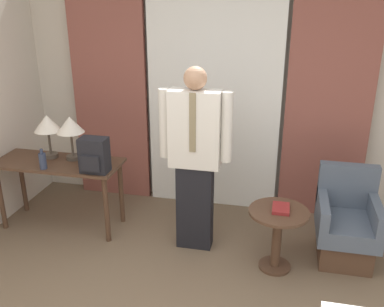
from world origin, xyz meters
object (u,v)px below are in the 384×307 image
Objects in this scene: person at (195,155)px; book at (281,208)px; desk at (59,172)px; backpack at (94,155)px; side_table at (277,230)px; table_lamp_right at (70,127)px; armchair at (346,226)px; bottle_near_edge at (43,161)px; table_lamp_left at (47,125)px.

person reaches higher than book.
person is at bearing 166.71° from book.
backpack is at bearing -17.43° from desk.
side_table is at bearing -4.21° from backpack.
table_lamp_right is 0.78× the size of side_table.
table_lamp_right is at bearing 178.63° from armchair.
book is at bearing 52.86° from side_table.
backpack is at bearing -35.29° from table_lamp_right.
table_lamp_right is 2.22× the size of bottle_near_edge.
table_lamp_right is at bearing 170.28° from book.
table_lamp_right is 0.42m from bottle_near_edge.
table_lamp_left is at bearing 173.68° from person.
table_lamp_left is 0.67m from backpack.
table_lamp_right is 1.32m from person.
table_lamp_right is 2.79m from armchair.
table_lamp_right is at bearing 169.74° from side_table.
desk is 1.47m from person.
book is at bearing -9.72° from table_lamp_right.
armchair reaches higher than book.
desk is 2.84× the size of table_lamp_right.
backpack reaches higher than bottle_near_edge.
book is (2.34, -0.36, -0.48)m from table_lamp_left.
table_lamp_left is 2.45m from side_table.
backpack reaches higher than book.
desk reaches higher than book.
person is (1.43, -0.07, 0.33)m from desk.
table_lamp_right is 2.18m from book.
table_lamp_right is (0.25, 0.00, 0.00)m from table_lamp_left.
desk is 2.23m from book.
bottle_near_edge is 0.99× the size of book.
person is 8.55× the size of book.
table_lamp_left reaches higher than desk.
desk is 2.23m from side_table.
book is (2.26, -0.07, -0.22)m from bottle_near_edge.
bottle_near_edge is 2.91m from armchair.
bottle_near_edge is at bearing -74.24° from table_lamp_left.
table_lamp_left reaches higher than bottle_near_edge.
desk is 6.32× the size of bottle_near_edge.
person is at bearing 165.25° from side_table.
backpack is at bearing 176.41° from book.
bottle_near_edge is 0.24× the size of armchair.
backpack is (0.48, -0.15, 0.27)m from desk.
desk is 0.73× the size of person.
table_lamp_right is 0.53× the size of armchair.
armchair is (2.69, -0.06, -0.75)m from table_lamp_right.
armchair is at bearing 4.52° from backpack.
side_table is (0.78, -0.20, -0.56)m from person.
person is 3.03× the size of side_table.
side_table is 0.20m from book.
table_lamp_left is at bearing 141.28° from desk.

